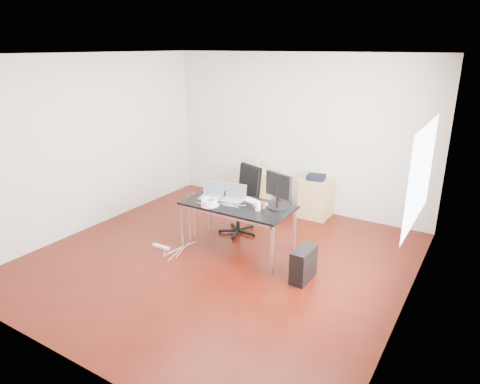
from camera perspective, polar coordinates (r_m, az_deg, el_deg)
The scene contains 18 objects.
room_shell at distance 5.69m, azimuth -2.58°, elevation 3.68°, with size 5.00×5.00×5.00m.
desk at distance 6.19m, azimuth -0.31°, elevation -2.10°, with size 1.60×0.80×0.73m.
office_chair at distance 6.85m, azimuth 0.32°, elevation -0.63°, with size 0.61×0.63×1.08m.
filing_cabinet_left at distance 8.12m, azimuth 2.81°, elevation 0.63°, with size 0.50×0.50×0.70m, color tan.
filing_cabinet_right at distance 7.67m, azimuth 10.12°, elevation -0.75°, with size 0.50×0.50×0.70m, color tan.
pc_tower at distance 5.66m, azimuth 8.45°, elevation -9.52°, with size 0.20×0.45×0.44m, color black.
wastebasket at distance 7.89m, azimuth 6.02°, elevation -1.62°, with size 0.24×0.24×0.28m, color black.
power_strip at distance 6.62m, azimuth -10.50°, elevation -7.19°, with size 0.30×0.06×0.04m, color white.
laptop_left at distance 6.43m, azimuth -3.81°, elevation -0.27°, with size 0.38×0.32×0.23m.
laptop_right at distance 6.31m, azimuth -0.88°, elevation -0.63°, with size 0.35×0.28×0.23m.
monitor at distance 5.95m, azimuth 5.15°, elevation 0.40°, with size 0.44×0.26×0.51m.
keyboard at distance 6.23m, azimuth 1.88°, elevation -1.31°, with size 0.44×0.14×0.02m, color white.
cup_white at distance 5.93m, azimuth 2.37°, elevation -1.91°, with size 0.08×0.08×0.12m, color white.
cup_brown at distance 6.00m, azimuth 3.05°, elevation -1.75°, with size 0.08×0.08×0.10m, color brown.
cable_coil at distance 6.07m, azimuth -4.13°, elevation -1.49°, with size 0.24×0.24×0.11m.
power_adapter at distance 6.11m, azimuth -3.17°, elevation -1.75°, with size 0.07×0.07×0.03m, color white.
speaker at distance 7.96m, azimuth 3.10°, elevation 3.56°, with size 0.09×0.08×0.18m, color #9E9E9E.
navy_garment at distance 7.50m, azimuth 10.09°, elevation 1.95°, with size 0.30×0.24×0.09m, color black.
Camera 1 is at (3.13, -4.53, 2.90)m, focal length 32.00 mm.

